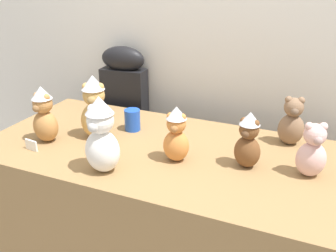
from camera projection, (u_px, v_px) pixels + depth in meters
name	position (u px, v px, depth m)	size (l,w,h in m)	color
wall_back	(215.00, 3.00, 2.06)	(7.00, 0.08, 2.60)	silver
display_table	(168.00, 213.00, 1.87)	(1.75, 0.82, 0.71)	olive
instrument_case	(126.00, 125.00, 2.45)	(0.29, 0.14, 1.05)	black
teddy_bear_snow	(101.00, 136.00, 1.50)	(0.15, 0.13, 0.33)	white
teddy_bear_chestnut	(248.00, 141.00, 1.55)	(0.13, 0.11, 0.25)	brown
teddy_bear_caramel	(44.00, 115.00, 1.77)	(0.13, 0.12, 0.28)	#B27A42
teddy_bear_mocha	(292.00, 122.00, 1.75)	(0.14, 0.12, 0.24)	#7F6047
teddy_bear_blush	(312.00, 151.00, 1.48)	(0.15, 0.14, 0.23)	beige
teddy_bear_honey	(95.00, 108.00, 1.80)	(0.18, 0.17, 0.32)	tan
teddy_bear_ginger	(176.00, 135.00, 1.59)	(0.13, 0.11, 0.25)	#D17F3D
party_cup_blue	(132.00, 120.00, 1.92)	(0.08, 0.08, 0.11)	blue
name_card_front_left	(32.00, 145.00, 1.72)	(0.07, 0.01, 0.05)	white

